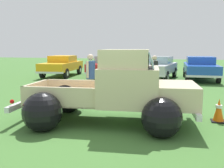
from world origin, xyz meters
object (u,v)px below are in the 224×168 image
Objects in this scene: vintage_pickup_truck at (120,94)px; spectator_1 at (154,71)px; show_car_3 at (200,67)px; lane_cone_0 at (219,110)px; show_car_1 at (109,66)px; show_car_2 at (158,67)px; spectator_2 at (91,75)px; show_car_0 at (62,65)px.

spectator_1 is at bearing 80.11° from vintage_pickup_truck.
lane_cone_0 is at bearing -2.63° from show_car_3.
show_car_1 is at bearing 139.82° from spectator_1.
show_car_2 is 2.64× the size of spectator_2.
spectator_1 is (-2.33, -5.03, 0.14)m from show_car_3.
show_car_2 is 7.74m from spectator_2.
spectator_2 is at bearing -5.64° from show_car_2.
spectator_1 reaches higher than show_car_3.
spectator_1 is (0.35, 5.27, 0.17)m from vintage_pickup_truck.
vintage_pickup_truck is at bearing 135.14° from spectator_2.
spectator_1 is 0.93× the size of spectator_2.
spectator_1 is at bearing -114.54° from spectator_2.
vintage_pickup_truck is 10.64m from show_car_3.
spectator_1 reaches higher than show_car_1.
show_car_3 is (9.24, 0.39, 0.00)m from show_car_0.
vintage_pickup_truck reaches higher than show_car_3.
spectator_1 reaches higher than show_car_2.
vintage_pickup_truck is 1.04× the size of show_car_2.
lane_cone_0 is (2.54, 0.74, -0.45)m from vintage_pickup_truck.
show_car_1 and show_car_3 have the same top height.
show_car_3 is at bearing 93.97° from show_car_1.
show_car_0 is 2.67× the size of spectator_2.
vintage_pickup_truck is at bearing 27.89° from show_car_0.
spectator_2 is at bearing 12.79° from show_car_1.
lane_cone_0 is (-0.14, -9.55, -0.47)m from show_car_3.
vintage_pickup_truck reaches higher than spectator_1.
spectator_2 is at bearing 27.28° from show_car_0.
show_car_1 is 5.95m from spectator_1.
show_car_1 is 3.32m from show_car_2.
show_car_3 is 9.57m from lane_cone_0.
show_car_0 is at bearing -89.33° from show_car_3.
show_car_0 is at bearing -82.77° from show_car_2.
show_car_2 is at bearing -81.83° from show_car_3.
spectator_2 is (-4.33, -7.98, 0.21)m from show_car_3.
spectator_2 is 2.76× the size of lane_cone_0.
show_car_3 is 2.92× the size of spectator_1.
spectator_2 is (1.53, -7.73, 0.22)m from show_car_1.
spectator_1 reaches higher than lane_cone_0.
show_car_3 is 7.54× the size of lane_cone_0.
spectator_1 is (6.91, -4.63, 0.14)m from show_car_0.
vintage_pickup_truck is 5.28m from spectator_1.
spectator_2 is at bearing 159.39° from lane_cone_0.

